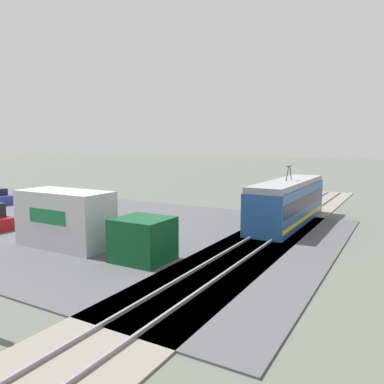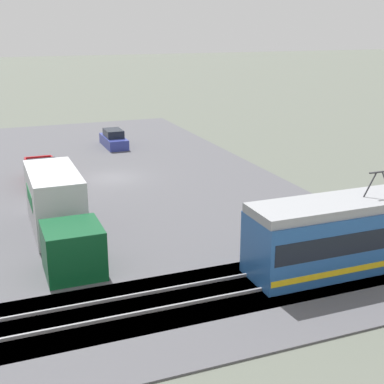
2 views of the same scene
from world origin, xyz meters
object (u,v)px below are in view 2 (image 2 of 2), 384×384
(pickup_truck, at_px, (43,175))
(light_rail_tram, at_px, (373,230))
(box_truck, at_px, (59,211))
(sedan_car_0, at_px, (114,139))

(pickup_truck, bearing_deg, light_rail_tram, 124.58)
(light_rail_tram, bearing_deg, box_truck, -31.77)
(light_rail_tram, distance_m, sedan_car_0, 29.50)
(box_truck, height_order, sedan_car_0, box_truck)
(light_rail_tram, relative_size, sedan_car_0, 2.78)
(box_truck, xyz_separation_m, sedan_car_0, (-7.80, -20.69, -0.89))
(box_truck, relative_size, pickup_truck, 1.83)
(pickup_truck, xyz_separation_m, sedan_car_0, (-7.46, -10.09, -0.04))
(light_rail_tram, relative_size, box_truck, 1.23)
(box_truck, distance_m, pickup_truck, 10.65)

